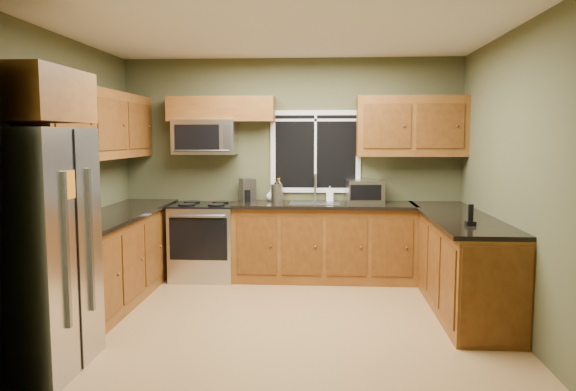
# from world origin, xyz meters

# --- Properties ---
(floor) EXTENTS (4.20, 4.20, 0.00)m
(floor) POSITION_xyz_m (0.00, 0.00, 0.00)
(floor) COLOR #9D7545
(floor) RESTS_ON ground
(ceiling) EXTENTS (4.20, 4.20, 0.00)m
(ceiling) POSITION_xyz_m (0.00, 0.00, 2.70)
(ceiling) COLOR white
(ceiling) RESTS_ON back_wall
(back_wall) EXTENTS (4.20, 0.00, 4.20)m
(back_wall) POSITION_xyz_m (0.00, 1.80, 1.35)
(back_wall) COLOR #494B2E
(back_wall) RESTS_ON ground
(front_wall) EXTENTS (4.20, 0.00, 4.20)m
(front_wall) POSITION_xyz_m (0.00, -1.80, 1.35)
(front_wall) COLOR #494B2E
(front_wall) RESTS_ON ground
(left_wall) EXTENTS (0.00, 3.60, 3.60)m
(left_wall) POSITION_xyz_m (-2.10, 0.00, 1.35)
(left_wall) COLOR #494B2E
(left_wall) RESTS_ON ground
(right_wall) EXTENTS (0.00, 3.60, 3.60)m
(right_wall) POSITION_xyz_m (2.10, 0.00, 1.35)
(right_wall) COLOR #494B2E
(right_wall) RESTS_ON ground
(window) EXTENTS (1.12, 0.03, 1.02)m
(window) POSITION_xyz_m (0.30, 1.78, 1.55)
(window) COLOR white
(window) RESTS_ON back_wall
(base_cabinets_left) EXTENTS (0.60, 2.65, 0.90)m
(base_cabinets_left) POSITION_xyz_m (-1.80, 0.48, 0.45)
(base_cabinets_left) COLOR brown
(base_cabinets_left) RESTS_ON ground
(countertop_left) EXTENTS (0.65, 2.65, 0.04)m
(countertop_left) POSITION_xyz_m (-1.78, 0.48, 0.92)
(countertop_left) COLOR black
(countertop_left) RESTS_ON base_cabinets_left
(base_cabinets_back) EXTENTS (2.17, 0.60, 0.90)m
(base_cabinets_back) POSITION_xyz_m (0.42, 1.50, 0.45)
(base_cabinets_back) COLOR brown
(base_cabinets_back) RESTS_ON ground
(countertop_back) EXTENTS (2.17, 0.65, 0.04)m
(countertop_back) POSITION_xyz_m (0.42, 1.48, 0.92)
(countertop_back) COLOR black
(countertop_back) RESTS_ON base_cabinets_back
(base_cabinets_peninsula) EXTENTS (0.60, 2.52, 0.90)m
(base_cabinets_peninsula) POSITION_xyz_m (1.80, 0.54, 0.45)
(base_cabinets_peninsula) COLOR brown
(base_cabinets_peninsula) RESTS_ON ground
(countertop_peninsula) EXTENTS (0.65, 2.50, 0.04)m
(countertop_peninsula) POSITION_xyz_m (1.78, 0.55, 0.92)
(countertop_peninsula) COLOR black
(countertop_peninsula) RESTS_ON base_cabinets_peninsula
(upper_cabinets_left) EXTENTS (0.33, 2.65, 0.72)m
(upper_cabinets_left) POSITION_xyz_m (-1.94, 0.48, 1.86)
(upper_cabinets_left) COLOR brown
(upper_cabinets_left) RESTS_ON left_wall
(upper_cabinets_back_left) EXTENTS (1.30, 0.33, 0.30)m
(upper_cabinets_back_left) POSITION_xyz_m (-0.85, 1.64, 2.07)
(upper_cabinets_back_left) COLOR brown
(upper_cabinets_back_left) RESTS_ON back_wall
(upper_cabinets_back_right) EXTENTS (1.30, 0.33, 0.72)m
(upper_cabinets_back_right) POSITION_xyz_m (1.45, 1.64, 1.86)
(upper_cabinets_back_right) COLOR brown
(upper_cabinets_back_right) RESTS_ON back_wall
(upper_cabinet_over_fridge) EXTENTS (0.72, 0.90, 0.38)m
(upper_cabinet_over_fridge) POSITION_xyz_m (-1.74, -1.30, 2.03)
(upper_cabinet_over_fridge) COLOR brown
(upper_cabinet_over_fridge) RESTS_ON left_wall
(refrigerator) EXTENTS (0.74, 0.90, 1.80)m
(refrigerator) POSITION_xyz_m (-1.74, -1.30, 0.90)
(refrigerator) COLOR #B7B7BC
(refrigerator) RESTS_ON ground
(range) EXTENTS (0.76, 0.69, 0.94)m
(range) POSITION_xyz_m (-1.05, 1.47, 0.47)
(range) COLOR #B7B7BC
(range) RESTS_ON ground
(microwave) EXTENTS (0.76, 0.41, 0.42)m
(microwave) POSITION_xyz_m (-1.05, 1.61, 1.73)
(microwave) COLOR #B7B7BC
(microwave) RESTS_ON back_wall
(sink) EXTENTS (0.60, 0.42, 0.36)m
(sink) POSITION_xyz_m (0.30, 1.49, 0.95)
(sink) COLOR slate
(sink) RESTS_ON countertop_back
(toaster_oven) EXTENTS (0.46, 0.38, 0.27)m
(toaster_oven) POSITION_xyz_m (0.91, 1.62, 1.08)
(toaster_oven) COLOR #B7B7BC
(toaster_oven) RESTS_ON countertop_back
(coffee_maker) EXTENTS (0.24, 0.27, 0.28)m
(coffee_maker) POSITION_xyz_m (-0.54, 1.64, 1.07)
(coffee_maker) COLOR slate
(coffee_maker) RESTS_ON countertop_back
(kettle) EXTENTS (0.18, 0.18, 0.27)m
(kettle) POSITION_xyz_m (-0.17, 1.63, 1.06)
(kettle) COLOR #B7B7BC
(kettle) RESTS_ON countertop_back
(paper_towel_roll) EXTENTS (0.13, 0.13, 0.28)m
(paper_towel_roll) POSITION_xyz_m (1.01, 1.61, 1.07)
(paper_towel_roll) COLOR white
(paper_towel_roll) RESTS_ON countertop_back
(soap_bottle_a) EXTENTS (0.14, 0.14, 0.28)m
(soap_bottle_a) POSITION_xyz_m (-0.15, 1.70, 1.08)
(soap_bottle_a) COLOR orange
(soap_bottle_a) RESTS_ON countertop_back
(soap_bottle_b) EXTENTS (0.09, 0.09, 0.19)m
(soap_bottle_b) POSITION_xyz_m (0.48, 1.70, 1.03)
(soap_bottle_b) COLOR white
(soap_bottle_b) RESTS_ON countertop_back
(soap_bottle_c) EXTENTS (0.15, 0.15, 0.15)m
(soap_bottle_c) POSITION_xyz_m (-0.25, 1.70, 1.02)
(soap_bottle_c) COLOR white
(soap_bottle_c) RESTS_ON countertop_back
(cordless_phone) EXTENTS (0.09, 0.09, 0.19)m
(cordless_phone) POSITION_xyz_m (1.73, -0.12, 1.00)
(cordless_phone) COLOR black
(cordless_phone) RESTS_ON countertop_peninsula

